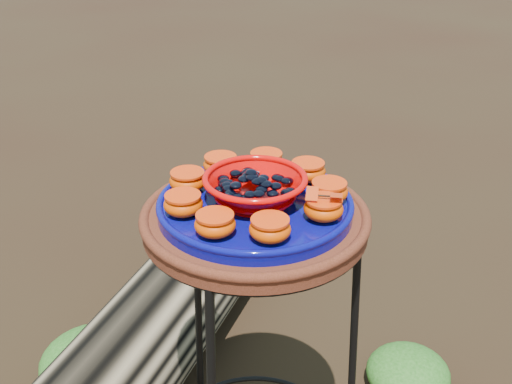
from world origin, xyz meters
TOP-DOWN VIEW (x-y plane):
  - plant_stand at (0.00, 0.00)m, footprint 0.44×0.44m
  - terracotta_saucer at (0.00, 0.00)m, footprint 0.40×0.40m
  - cobalt_plate at (0.00, 0.00)m, footprint 0.35×0.35m
  - red_bowl at (0.00, 0.00)m, footprint 0.17×0.17m
  - glass_gems at (0.00, 0.00)m, footprint 0.13×0.13m
  - orange_half_0 at (0.05, -0.12)m, footprint 0.07×0.07m
  - orange_half_1 at (0.10, -0.08)m, footprint 0.07×0.07m
  - orange_half_2 at (0.13, 0.00)m, footprint 0.07×0.07m
  - orange_half_3 at (0.10, 0.09)m, footprint 0.07×0.07m
  - orange_half_4 at (0.02, 0.13)m, footprint 0.07×0.07m
  - orange_half_5 at (-0.07, 0.11)m, footprint 0.07×0.07m
  - orange_half_6 at (-0.12, 0.04)m, footprint 0.07×0.07m
  - orange_half_7 at (-0.12, -0.05)m, footprint 0.07×0.07m
  - orange_half_8 at (-0.06, -0.11)m, footprint 0.07×0.07m
  - butterfly at (0.05, -0.12)m, footprint 0.08×0.08m
  - driftwood_log at (0.13, 0.54)m, footprint 1.54×1.15m
  - foliage_right at (0.52, -0.01)m, footprint 0.23×0.23m
  - foliage_back at (-0.13, 0.55)m, footprint 0.29×0.29m

SIDE VIEW (x-z plane):
  - foliage_right at x=0.52m, z-range 0.00..0.11m
  - foliage_back at x=-0.13m, z-range 0.00..0.15m
  - driftwood_log at x=0.13m, z-range 0.00..0.29m
  - plant_stand at x=0.00m, z-range 0.00..0.70m
  - terracotta_saucer at x=0.00m, z-range 0.70..0.73m
  - cobalt_plate at x=0.00m, z-range 0.73..0.76m
  - orange_half_0 at x=0.05m, z-range 0.76..0.79m
  - orange_half_1 at x=0.10m, z-range 0.76..0.79m
  - orange_half_2 at x=0.13m, z-range 0.76..0.79m
  - orange_half_3 at x=0.10m, z-range 0.76..0.79m
  - orange_half_4 at x=0.02m, z-range 0.76..0.79m
  - orange_half_5 at x=-0.07m, z-range 0.76..0.79m
  - orange_half_6 at x=-0.12m, z-range 0.76..0.79m
  - orange_half_7 at x=-0.12m, z-range 0.76..0.79m
  - orange_half_8 at x=-0.06m, z-range 0.76..0.79m
  - red_bowl at x=0.00m, z-range 0.76..0.80m
  - butterfly at x=0.05m, z-range 0.79..0.81m
  - glass_gems at x=0.00m, z-range 0.80..0.83m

